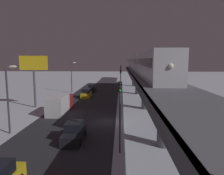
% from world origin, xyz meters
% --- Properties ---
extents(ground_plane, '(240.00, 240.00, 0.00)m').
position_xyz_m(ground_plane, '(0.00, 0.00, 0.00)').
color(ground_plane, silver).
extents(avenue_asphalt, '(11.00, 92.83, 0.01)m').
position_xyz_m(avenue_asphalt, '(4.39, 0.00, 0.00)').
color(avenue_asphalt, '#28282D').
rests_on(avenue_asphalt, ground_plane).
extents(elevated_railway, '(5.00, 92.83, 5.84)m').
position_xyz_m(elevated_railway, '(-5.86, -0.00, 5.05)').
color(elevated_railway, slate).
rests_on(elevated_railway, ground_plane).
extents(subway_train, '(2.94, 74.07, 3.40)m').
position_xyz_m(subway_train, '(-5.95, -27.54, 7.62)').
color(subway_train, '#B7BABF').
rests_on(subway_train, elevated_railway).
extents(sedan_black, '(1.91, 4.55, 1.97)m').
position_xyz_m(sedan_black, '(2.99, 6.70, 0.78)').
color(sedan_black, black).
rests_on(sedan_black, ground_plane).
extents(sedan_black_2, '(1.80, 4.31, 1.97)m').
position_xyz_m(sedan_black_2, '(5.79, -26.44, 0.80)').
color(sedan_black_2, black).
rests_on(sedan_black_2, ground_plane).
extents(sedan_yellow, '(1.80, 4.08, 1.97)m').
position_xyz_m(sedan_yellow, '(5.79, -17.66, 0.80)').
color(sedan_yellow, gold).
rests_on(sedan_yellow, ground_plane).
extents(box_truck, '(2.40, 7.40, 2.80)m').
position_xyz_m(box_truck, '(7.79, -4.61, 1.35)').
color(box_truck, '#A51E1E').
rests_on(box_truck, ground_plane).
extents(traffic_light_near, '(0.32, 0.44, 6.40)m').
position_xyz_m(traffic_light_near, '(-1.71, 9.42, 4.20)').
color(traffic_light_near, '#2D2D2D').
rests_on(traffic_light_near, ground_plane).
extents(traffic_light_mid, '(0.32, 0.44, 6.40)m').
position_xyz_m(traffic_light_mid, '(-1.71, -14.74, 4.20)').
color(traffic_light_mid, '#2D2D2D').
rests_on(traffic_light_mid, ground_plane).
extents(traffic_light_far, '(0.32, 0.44, 6.40)m').
position_xyz_m(traffic_light_far, '(-1.71, -38.91, 4.20)').
color(traffic_light_far, '#2D2D2D').
rests_on(traffic_light_far, ground_plane).
extents(commercial_billboard, '(4.80, 0.36, 8.90)m').
position_xyz_m(commercial_billboard, '(13.13, -8.08, 6.83)').
color(commercial_billboard, '#4C4C51').
rests_on(commercial_billboard, ground_plane).
extents(street_lamp_near, '(1.35, 0.44, 7.65)m').
position_xyz_m(street_lamp_near, '(10.46, 5.00, 4.81)').
color(street_lamp_near, '#38383D').
rests_on(street_lamp_near, ground_plane).
extents(street_lamp_far, '(1.35, 0.44, 7.65)m').
position_xyz_m(street_lamp_far, '(10.46, -25.00, 4.81)').
color(street_lamp_far, '#38383D').
rests_on(street_lamp_far, ground_plane).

